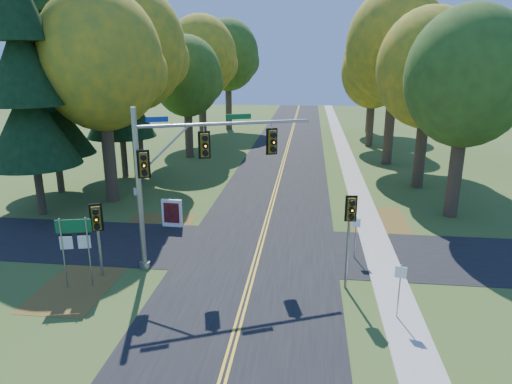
# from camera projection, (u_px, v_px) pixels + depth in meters

# --- Properties ---
(ground) EXTENTS (160.00, 160.00, 0.00)m
(ground) POSITION_uv_depth(u_px,v_px,m) (255.00, 265.00, 22.07)
(ground) COLOR #374E1B
(ground) RESTS_ON ground
(road_main) EXTENTS (8.00, 160.00, 0.02)m
(road_main) POSITION_uv_depth(u_px,v_px,m) (255.00, 265.00, 22.06)
(road_main) COLOR black
(road_main) RESTS_ON ground
(road_cross) EXTENTS (60.00, 6.00, 0.02)m
(road_cross) POSITION_uv_depth(u_px,v_px,m) (259.00, 249.00, 23.97)
(road_cross) COLOR black
(road_cross) RESTS_ON ground
(centerline_left) EXTENTS (0.10, 160.00, 0.01)m
(centerline_left) POSITION_uv_depth(u_px,v_px,m) (253.00, 265.00, 22.07)
(centerline_left) COLOR gold
(centerline_left) RESTS_ON road_main
(centerline_right) EXTENTS (0.10, 160.00, 0.01)m
(centerline_right) POSITION_uv_depth(u_px,v_px,m) (257.00, 265.00, 22.05)
(centerline_right) COLOR gold
(centerline_right) RESTS_ON road_main
(sidewalk_east) EXTENTS (1.60, 160.00, 0.06)m
(sidewalk_east) POSITION_uv_depth(u_px,v_px,m) (386.00, 272.00, 21.36)
(sidewalk_east) COLOR #9E998E
(sidewalk_east) RESTS_ON ground
(leaf_patch_w_near) EXTENTS (4.00, 6.00, 0.00)m
(leaf_patch_w_near) POSITION_uv_depth(u_px,v_px,m) (153.00, 230.00, 26.61)
(leaf_patch_w_near) COLOR brown
(leaf_patch_w_near) RESTS_ON ground
(leaf_patch_e) EXTENTS (3.50, 8.00, 0.00)m
(leaf_patch_e) POSITION_uv_depth(u_px,v_px,m) (381.00, 227.00, 27.02)
(leaf_patch_e) COLOR brown
(leaf_patch_e) RESTS_ON ground
(leaf_patch_w_far) EXTENTS (3.00, 5.00, 0.00)m
(leaf_patch_w_far) POSITION_uv_depth(u_px,v_px,m) (77.00, 286.00, 20.05)
(leaf_patch_w_far) COLOR brown
(leaf_patch_w_far) RESTS_ON ground
(tree_w_a) EXTENTS (8.00, 8.00, 14.15)m
(tree_w_a) POSITION_uv_depth(u_px,v_px,m) (102.00, 61.00, 29.60)
(tree_w_a) COLOR #38281C
(tree_w_a) RESTS_ON ground
(tree_e_a) EXTENTS (7.20, 7.20, 12.73)m
(tree_e_a) POSITION_uv_depth(u_px,v_px,m) (468.00, 78.00, 26.74)
(tree_e_a) COLOR #38281C
(tree_e_a) RESTS_ON ground
(tree_w_b) EXTENTS (8.60, 8.60, 15.38)m
(tree_w_b) POSITION_uv_depth(u_px,v_px,m) (132.00, 49.00, 36.01)
(tree_w_b) COLOR #38281C
(tree_w_b) RESTS_ON ground
(tree_e_b) EXTENTS (7.60, 7.60, 13.33)m
(tree_e_b) POSITION_uv_depth(u_px,v_px,m) (430.00, 69.00, 33.19)
(tree_e_b) COLOR #38281C
(tree_e_b) RESTS_ON ground
(tree_w_c) EXTENTS (6.80, 6.80, 11.91)m
(tree_w_c) POSITION_uv_depth(u_px,v_px,m) (187.00, 77.00, 44.24)
(tree_w_c) COLOR #38281C
(tree_w_c) RESTS_ON ground
(tree_e_c) EXTENTS (8.80, 8.80, 15.79)m
(tree_e_c) POSITION_uv_depth(u_px,v_px,m) (397.00, 47.00, 40.55)
(tree_e_c) COLOR #38281C
(tree_e_c) RESTS_ON ground
(tree_w_d) EXTENTS (8.20, 8.20, 14.56)m
(tree_w_d) POSITION_uv_depth(u_px,v_px,m) (202.00, 57.00, 52.10)
(tree_w_d) COLOR #38281C
(tree_w_d) RESTS_ON ground
(tree_e_d) EXTENTS (7.00, 7.00, 12.32)m
(tree_e_d) POSITION_uv_depth(u_px,v_px,m) (374.00, 72.00, 50.05)
(tree_e_d) COLOR #38281C
(tree_e_d) RESTS_ON ground
(tree_w_e) EXTENTS (8.40, 8.40, 14.97)m
(tree_w_e) POSITION_uv_depth(u_px,v_px,m) (229.00, 55.00, 62.27)
(tree_w_e) COLOR #38281C
(tree_w_e) RESTS_ON ground
(tree_e_e) EXTENTS (7.80, 7.80, 13.74)m
(tree_e_e) POSITION_uv_depth(u_px,v_px,m) (373.00, 62.00, 59.85)
(tree_e_e) COLOR #38281C
(tree_e_e) RESTS_ON ground
(pine_a) EXTENTS (5.60, 5.60, 19.48)m
(pine_a) POSITION_uv_depth(u_px,v_px,m) (23.00, 67.00, 26.84)
(pine_a) COLOR #38281C
(pine_a) RESTS_ON ground
(pine_b) EXTENTS (5.60, 5.60, 17.31)m
(pine_b) POSITION_uv_depth(u_px,v_px,m) (48.00, 80.00, 32.06)
(pine_b) COLOR #38281C
(pine_b) RESTS_ON ground
(pine_c) EXTENTS (5.60, 5.60, 20.56)m
(pine_c) POSITION_uv_depth(u_px,v_px,m) (116.00, 58.00, 36.06)
(pine_c) COLOR #38281C
(pine_c) RESTS_ON ground
(traffic_mast) EXTENTS (7.79, 3.65, 7.62)m
(traffic_mast) POSITION_uv_depth(u_px,v_px,m) (184.00, 166.00, 20.90)
(traffic_mast) COLOR #92949A
(traffic_mast) RESTS_ON ground
(east_signal_pole) EXTENTS (0.50, 0.57, 4.27)m
(east_signal_pole) POSITION_uv_depth(u_px,v_px,m) (350.00, 219.00, 18.84)
(east_signal_pole) COLOR gray
(east_signal_pole) RESTS_ON ground
(ped_signal_pole) EXTENTS (0.52, 0.64, 3.54)m
(ped_signal_pole) POSITION_uv_depth(u_px,v_px,m) (97.00, 223.00, 20.12)
(ped_signal_pole) COLOR #979A9F
(ped_signal_pole) RESTS_ON ground
(route_sign_cluster) EXTENTS (1.45, 0.40, 3.18)m
(route_sign_cluster) POSITION_uv_depth(u_px,v_px,m) (75.00, 239.00, 19.43)
(route_sign_cluster) COLOR gray
(route_sign_cluster) RESTS_ON ground
(info_kiosk) EXTENTS (1.23, 0.24, 1.69)m
(info_kiosk) POSITION_uv_depth(u_px,v_px,m) (172.00, 213.00, 26.94)
(info_kiosk) COLOR white
(info_kiosk) RESTS_ON ground
(reg_sign_e_north) EXTENTS (0.41, 0.07, 2.16)m
(reg_sign_e_north) POSITION_uv_depth(u_px,v_px,m) (356.00, 230.00, 22.53)
(reg_sign_e_north) COLOR gray
(reg_sign_e_north) RESTS_ON ground
(reg_sign_e_south) EXTENTS (0.42, 0.15, 2.25)m
(reg_sign_e_south) POSITION_uv_depth(u_px,v_px,m) (400.00, 282.00, 17.16)
(reg_sign_e_south) COLOR gray
(reg_sign_e_south) RESTS_ON ground
(reg_sign_w) EXTENTS (0.43, 0.12, 2.25)m
(reg_sign_w) POSITION_uv_depth(u_px,v_px,m) (137.00, 198.00, 27.48)
(reg_sign_w) COLOR gray
(reg_sign_w) RESTS_ON ground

